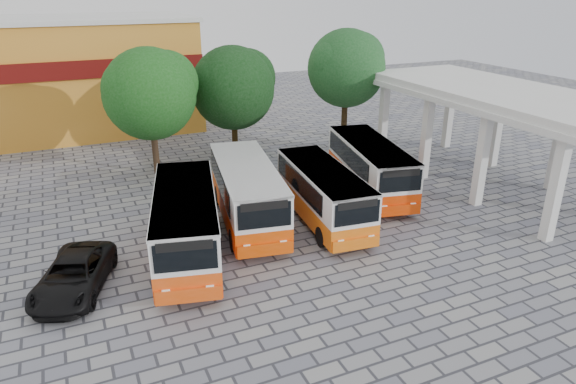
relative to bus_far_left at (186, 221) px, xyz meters
name	(u,v)px	position (x,y,z in m)	size (l,w,h in m)	color
ground	(363,249)	(6.94, -2.43, -1.64)	(90.00, 90.00, 0.00)	slate
terminal_shelter	(497,97)	(17.44, 1.57, 3.27)	(6.80, 15.80, 5.40)	silver
shophouse_block	(54,76)	(-4.06, 23.56, 2.52)	(20.40, 10.40, 8.30)	orange
bus_far_left	(186,221)	(0.00, 0.00, 0.00)	(4.12, 8.29, 2.84)	#F14C0D
bus_centre_left	(247,191)	(3.35, 2.02, 0.01)	(3.72, 8.26, 2.86)	#E64702
bus_centre_right	(323,192)	(6.66, 0.78, -0.12)	(2.94, 7.50, 2.63)	orange
bus_far_right	(370,165)	(10.62, 2.96, -0.04)	(3.87, 8.07, 2.78)	#E23400
tree_left	(150,91)	(0.82, 10.84, 3.26)	(5.50, 5.24, 7.35)	#3C2A1B
tree_middle	(234,85)	(6.30, 12.52, 2.90)	(5.59, 5.32, 7.03)	#33240E
tree_right	(347,66)	(13.53, 10.78, 3.92)	(5.33, 5.08, 7.94)	#332412
parked_car	(74,275)	(-4.42, -0.81, -1.00)	(2.14, 4.64, 1.29)	black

